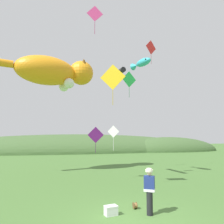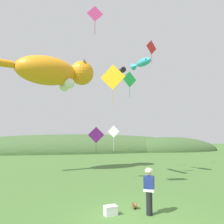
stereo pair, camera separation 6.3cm
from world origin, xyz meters
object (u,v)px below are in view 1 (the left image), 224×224
at_px(kite_fish_windsock, 141,63).
at_px(kite_diamond_gold, 113,77).
at_px(festival_attendant, 149,190).
at_px(picnic_cooler, 111,210).
at_px(kite_spool, 135,205).
at_px(kite_diamond_green, 129,79).
at_px(kite_diamond_pink, 95,14).
at_px(kite_diamond_white, 113,132).
at_px(kite_tube_streamer, 116,74).
at_px(kite_diamond_violet, 96,135).
at_px(kite_diamond_red, 151,48).
at_px(kite_giant_cat, 54,72).

bearing_deg(kite_fish_windsock, kite_diamond_gold, -132.77).
bearing_deg(festival_attendant, picnic_cooler, 168.03).
xyz_separation_m(kite_spool, picnic_cooler, (-1.15, -0.50, 0.05)).
xyz_separation_m(kite_diamond_green, kite_diamond_gold, (-2.96, -6.16, -1.59)).
bearing_deg(festival_attendant, kite_diamond_pink, 103.82).
bearing_deg(kite_diamond_pink, kite_diamond_white, 33.87).
relative_size(festival_attendant, kite_tube_streamer, 0.70).
xyz_separation_m(kite_diamond_violet, kite_diamond_gold, (-0.19, -7.76, 3.40)).
height_order(kite_fish_windsock, kite_tube_streamer, kite_fish_windsock).
relative_size(kite_spool, picnic_cooler, 0.50).
distance_m(kite_diamond_violet, kite_diamond_gold, 8.48).
relative_size(kite_diamond_violet, kite_diamond_green, 1.01).
bearing_deg(kite_diamond_violet, kite_diamond_red, -16.07).
bearing_deg(kite_giant_cat, kite_diamond_white, -43.05).
xyz_separation_m(kite_diamond_white, kite_diamond_red, (4.53, 3.64, 8.04)).
xyz_separation_m(kite_tube_streamer, kite_diamond_pink, (-1.79, -1.17, 3.75)).
xyz_separation_m(kite_spool, kite_diamond_red, (5.00, 9.52, 11.20)).
xyz_separation_m(picnic_cooler, kite_diamond_violet, (1.14, 11.46, 2.89)).
distance_m(picnic_cooler, kite_tube_streamer, 9.98).
distance_m(kite_fish_windsock, kite_diamond_violet, 7.70).
xyz_separation_m(festival_attendant, kite_diamond_violet, (-0.34, 11.78, 2.12)).
relative_size(kite_tube_streamer, kite_diamond_gold, 1.03).
distance_m(kite_giant_cat, kite_diamond_violet, 6.71).
bearing_deg(kite_diamond_violet, kite_diamond_gold, -91.43).
height_order(picnic_cooler, kite_diamond_gold, kite_diamond_gold).
bearing_deg(kite_fish_windsock, kite_diamond_green, 92.23).
xyz_separation_m(kite_diamond_violet, kite_diamond_pink, (-1.06, -6.11, 8.19)).
bearing_deg(kite_spool, kite_diamond_pink, 102.39).
xyz_separation_m(picnic_cooler, kite_diamond_green, (3.90, 9.86, 7.89)).
bearing_deg(kite_tube_streamer, kite_diamond_violet, 98.43).
height_order(kite_diamond_green, kite_diamond_pink, kite_diamond_pink).
bearing_deg(kite_diamond_gold, kite_diamond_red, 50.56).
bearing_deg(kite_tube_streamer, kite_diamond_green, 58.69).
relative_size(kite_tube_streamer, kite_diamond_violet, 1.05).
bearing_deg(festival_attendant, kite_diamond_violet, 91.64).
bearing_deg(kite_diamond_red, kite_diamond_gold, -129.44).
relative_size(kite_spool, kite_diamond_white, 0.15).
height_order(kite_giant_cat, kite_diamond_green, kite_giant_cat).
height_order(festival_attendant, kite_diamond_gold, kite_diamond_gold).
bearing_deg(kite_spool, kite_tube_streamer, 83.16).
bearing_deg(kite_diamond_red, festival_attendant, -114.31).
bearing_deg(kite_fish_windsock, kite_tube_streamer, -167.00).
distance_m(picnic_cooler, kite_diamond_violet, 11.88).
bearing_deg(kite_tube_streamer, kite_diamond_gold, -108.17).
height_order(festival_attendant, kite_giant_cat, kite_giant_cat).
bearing_deg(festival_attendant, kite_tube_streamer, 86.70).
xyz_separation_m(picnic_cooler, kite_tube_streamer, (1.87, 6.52, 7.32)).
height_order(kite_diamond_white, kite_diamond_gold, kite_diamond_gold).
distance_m(festival_attendant, kite_fish_windsock, 10.93).
xyz_separation_m(picnic_cooler, kite_giant_cat, (-2.68, 10.38, 8.30)).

